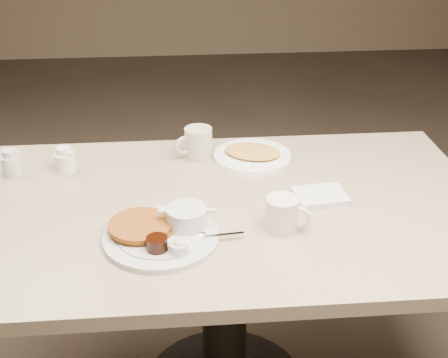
{
  "coord_description": "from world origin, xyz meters",
  "views": [
    {
      "loc": [
        -0.13,
        -1.46,
        1.61
      ],
      "look_at": [
        0.0,
        0.02,
        0.82
      ],
      "focal_mm": 48.24,
      "sensor_mm": 36.0,
      "label": 1
    }
  ],
  "objects": [
    {
      "name": "creamer_right",
      "position": [
        -0.48,
        0.25,
        0.79
      ],
      "size": [
        0.08,
        0.09,
        0.08
      ],
      "color": "white",
      "rests_on": "diner_table"
    },
    {
      "name": "diner_table",
      "position": [
        0.0,
        0.0,
        0.58
      ],
      "size": [
        1.5,
        0.9,
        0.75
      ],
      "color": "tan",
      "rests_on": "ground"
    },
    {
      "name": "creamer_left",
      "position": [
        -0.64,
        0.24,
        0.79
      ],
      "size": [
        0.08,
        0.07,
        0.08
      ],
      "color": "silver",
      "rests_on": "diner_table"
    },
    {
      "name": "main_plate",
      "position": [
        -0.17,
        -0.16,
        0.77
      ],
      "size": [
        0.37,
        0.31,
        0.07
      ],
      "color": "beige",
      "rests_on": "diner_table"
    },
    {
      "name": "hash_plate",
      "position": [
        0.12,
        0.28,
        0.76
      ],
      "size": [
        0.33,
        0.33,
        0.04
      ],
      "color": "white",
      "rests_on": "diner_table"
    },
    {
      "name": "coffee_mug_near",
      "position": [
        0.14,
        -0.14,
        0.8
      ],
      "size": [
        0.13,
        0.11,
        0.09
      ],
      "color": "beige",
      "rests_on": "diner_table"
    },
    {
      "name": "napkin",
      "position": [
        0.28,
        0.01,
        0.76
      ],
      "size": [
        0.15,
        0.13,
        0.02
      ],
      "color": "silver",
      "rests_on": "diner_table"
    },
    {
      "name": "coffee_mug_far",
      "position": [
        -0.06,
        0.31,
        0.8
      ],
      "size": [
        0.14,
        0.12,
        0.1
      ],
      "color": "#BCB59F",
      "rests_on": "diner_table"
    }
  ]
}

